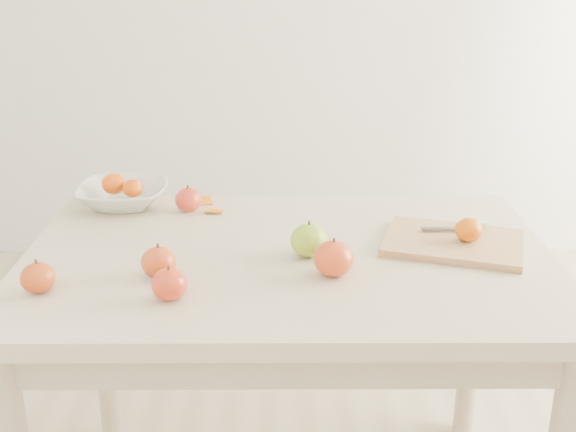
{
  "coord_description": "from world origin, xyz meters",
  "views": [
    {
      "loc": [
        -0.01,
        -1.51,
        1.41
      ],
      "look_at": [
        0.0,
        0.05,
        0.82
      ],
      "focal_mm": 45.0,
      "sensor_mm": 36.0,
      "label": 1
    }
  ],
  "objects": [
    {
      "name": "cutting_board",
      "position": [
        0.38,
        0.03,
        0.76
      ],
      "size": [
        0.36,
        0.31,
        0.02
      ],
      "primitive_type": "cube",
      "rotation": [
        0.0,
        0.0,
        -0.31
      ],
      "color": "tan",
      "rests_on": "table"
    },
    {
      "name": "paring_knife",
      "position": [
        0.43,
        0.1,
        0.78
      ],
      "size": [
        0.17,
        0.04,
        0.01
      ],
      "color": "white",
      "rests_on": "cutting_board"
    },
    {
      "name": "apple_red_a",
      "position": [
        -0.26,
        0.28,
        0.78
      ],
      "size": [
        0.07,
        0.07,
        0.06
      ],
      "primitive_type": "ellipsoid",
      "color": "#A30B0E",
      "rests_on": "table"
    },
    {
      "name": "fruit_bowl",
      "position": [
        -0.44,
        0.32,
        0.78
      ],
      "size": [
        0.24,
        0.24,
        0.06
      ],
      "primitive_type": "imported",
      "color": "silver",
      "rests_on": "table"
    },
    {
      "name": "orange_peel_b",
      "position": [
        -0.19,
        0.26,
        0.75
      ],
      "size": [
        0.05,
        0.04,
        0.01
      ],
      "primitive_type": "cube",
      "rotation": [
        -0.14,
        0.0,
        -0.08
      ],
      "color": "#CB700E",
      "rests_on": "table"
    },
    {
      "name": "table",
      "position": [
        0.0,
        0.0,
        0.65
      ],
      "size": [
        1.2,
        0.8,
        0.75
      ],
      "color": "beige",
      "rests_on": "ground"
    },
    {
      "name": "apple_red_e",
      "position": [
        0.1,
        -0.12,
        0.79
      ],
      "size": [
        0.09,
        0.09,
        0.08
      ],
      "primitive_type": "ellipsoid",
      "color": "#A00905",
      "rests_on": "table"
    },
    {
      "name": "apple_red_c",
      "position": [
        -0.23,
        -0.23,
        0.78
      ],
      "size": [
        0.07,
        0.07,
        0.06
      ],
      "primitive_type": "ellipsoid",
      "color": "#A21C15",
      "rests_on": "table"
    },
    {
      "name": "bowl_tangerine_near",
      "position": [
        -0.47,
        0.33,
        0.81
      ],
      "size": [
        0.06,
        0.06,
        0.06
      ],
      "primitive_type": "ellipsoid",
      "color": "#DA6707",
      "rests_on": "fruit_bowl"
    },
    {
      "name": "apple_green",
      "position": [
        0.05,
        -0.02,
        0.79
      ],
      "size": [
        0.08,
        0.08,
        0.08
      ],
      "primitive_type": "ellipsoid",
      "color": "#5F9D15",
      "rests_on": "table"
    },
    {
      "name": "bowl_tangerine_far",
      "position": [
        -0.41,
        0.3,
        0.8
      ],
      "size": [
        0.05,
        0.05,
        0.05
      ],
      "primitive_type": "ellipsoid",
      "color": "#D24B07",
      "rests_on": "fruit_bowl"
    },
    {
      "name": "board_tangerine",
      "position": [
        0.41,
        0.02,
        0.8
      ],
      "size": [
        0.06,
        0.06,
        0.05
      ],
      "primitive_type": "ellipsoid",
      "color": "#D25D07",
      "rests_on": "cutting_board"
    },
    {
      "name": "apple_red_b",
      "position": [
        -0.27,
        -0.13,
        0.78
      ],
      "size": [
        0.07,
        0.07,
        0.07
      ],
      "primitive_type": "ellipsoid",
      "color": "maroon",
      "rests_on": "table"
    },
    {
      "name": "apple_red_d",
      "position": [
        -0.5,
        -0.2,
        0.78
      ],
      "size": [
        0.07,
        0.07,
        0.06
      ],
      "primitive_type": "ellipsoid",
      "color": "#8B0E03",
      "rests_on": "table"
    },
    {
      "name": "orange_peel_a",
      "position": [
        -0.24,
        0.34,
        0.75
      ],
      "size": [
        0.07,
        0.06,
        0.01
      ],
      "primitive_type": "cube",
      "rotation": [
        0.21,
        0.0,
        0.23
      ],
      "color": "orange",
      "rests_on": "table"
    }
  ]
}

